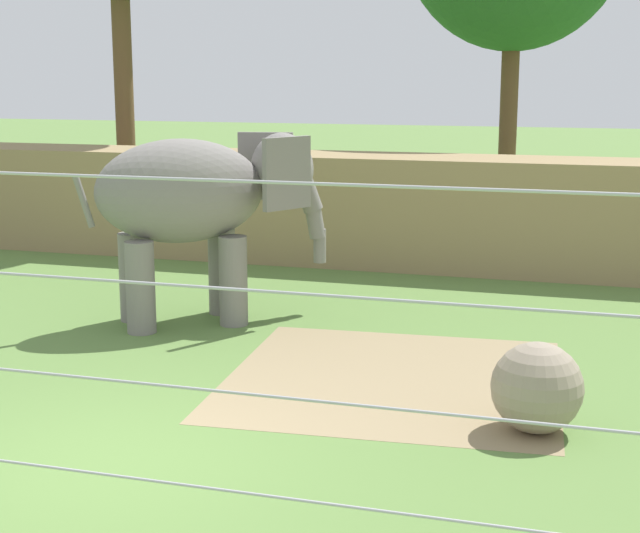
# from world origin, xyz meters

# --- Properties ---
(ground_plane) EXTENTS (120.00, 120.00, 0.00)m
(ground_plane) POSITION_xyz_m (0.00, 0.00, 0.00)
(ground_plane) COLOR #5B7F3D
(dirt_patch) EXTENTS (4.34, 4.43, 0.01)m
(dirt_patch) POSITION_xyz_m (2.13, 3.43, 0.00)
(dirt_patch) COLOR #937F5B
(dirt_patch) RESTS_ON ground
(embankment_wall) EXTENTS (36.00, 1.80, 2.14)m
(embankment_wall) POSITION_xyz_m (0.00, 10.57, 1.07)
(embankment_wall) COLOR #997F56
(embankment_wall) RESTS_ON ground
(elephant) EXTENTS (3.40, 2.91, 2.84)m
(elephant) POSITION_xyz_m (-1.27, 5.37, 1.88)
(elephant) COLOR gray
(elephant) RESTS_ON ground
(enrichment_ball) EXTENTS (0.97, 0.97, 0.97)m
(enrichment_ball) POSITION_xyz_m (3.97, 2.11, 0.49)
(enrichment_ball) COLOR gray
(enrichment_ball) RESTS_ON ground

